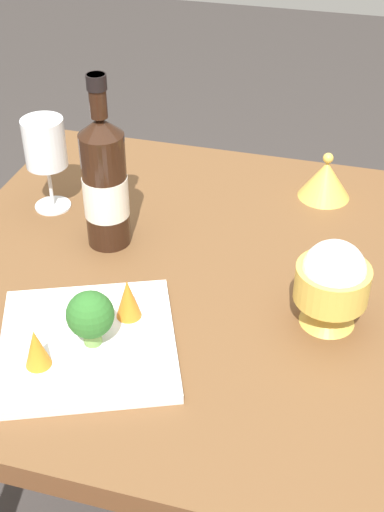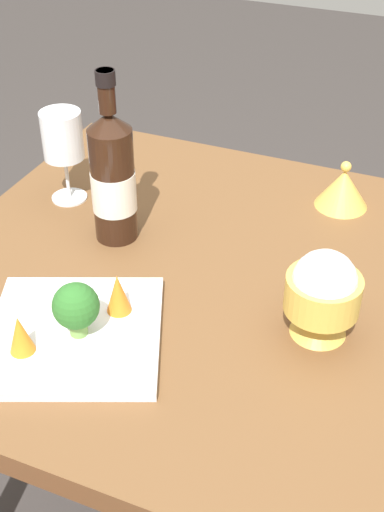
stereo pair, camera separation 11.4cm
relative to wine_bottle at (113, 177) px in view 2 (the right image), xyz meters
The scene contains 9 objects.
dining_table 0.27m from the wine_bottle, 74.66° to the left, with size 0.87×0.87×0.73m.
wine_bottle is the anchor object (origin of this frame).
wine_glass 0.17m from the wine_bottle, 118.41° to the right, with size 0.08×0.08×0.18m.
rice_bowl 0.41m from the wine_bottle, 74.10° to the left, with size 0.11×0.11×0.14m.
rice_bowl_lid 0.44m from the wine_bottle, 126.45° to the left, with size 0.10×0.10×0.09m.
serving_plate 0.29m from the wine_bottle, 14.57° to the left, with size 0.33×0.33×0.02m.
broccoli_floret 0.28m from the wine_bottle, 16.42° to the left, with size 0.07×0.07×0.09m.
carrot_garnish_left 0.24m from the wine_bottle, 28.69° to the left, with size 0.04×0.04×0.07m.
carrot_garnish_right 0.34m from the wine_bottle, ahead, with size 0.04×0.04×0.06m.
Camera 2 is at (0.85, 0.36, 1.43)m, focal length 48.78 mm.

